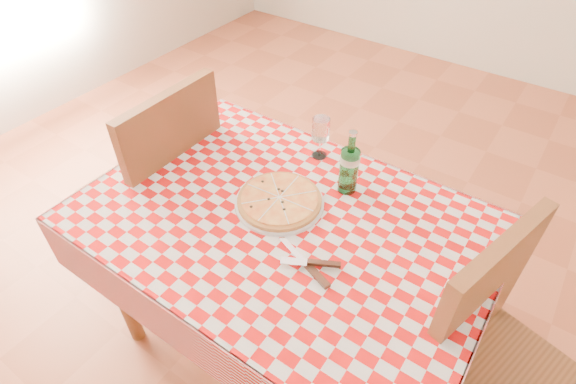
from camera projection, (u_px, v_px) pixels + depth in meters
The scene contains 8 objects.
dining_table at pixel (283, 239), 1.50m from camera, with size 1.20×0.80×0.75m.
tablecloth at pixel (282, 219), 1.44m from camera, with size 1.30×0.90×0.01m, color #B50B0B.
chair_near at pixel (495, 357), 1.30m from camera, with size 0.54×0.54×0.97m.
chair_far at pixel (164, 179), 1.86m from camera, with size 0.46×0.46×1.01m.
pizza_plate at pixel (279, 200), 1.47m from camera, with size 0.30×0.30×0.04m, color #BB7E3E, non-canonical shape.
water_bottle at pixel (350, 162), 1.46m from camera, with size 0.07×0.07×0.24m, color #19652C, non-canonical shape.
wine_glass at pixel (320, 138), 1.63m from camera, with size 0.06×0.06×0.16m, color white, non-canonical shape.
cutlery at pixel (307, 263), 1.29m from camera, with size 0.24×0.20×0.03m, color silver, non-canonical shape.
Camera 1 is at (0.59, -0.82, 1.79)m, focal length 28.00 mm.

